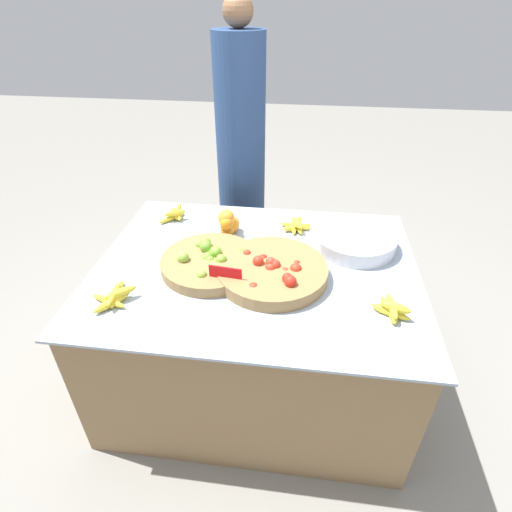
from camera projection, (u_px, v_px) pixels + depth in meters
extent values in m
plane|color=gray|center=(256.00, 371.00, 2.17)|extent=(12.00, 12.00, 0.00)
cube|color=olive|center=(256.00, 325.00, 1.98)|extent=(1.36, 1.07, 0.70)
cube|color=#99A8BC|center=(256.00, 266.00, 1.78)|extent=(1.42, 1.11, 0.01)
cylinder|color=olive|center=(211.00, 263.00, 1.75)|extent=(0.43, 0.43, 0.05)
sphere|color=#7AB238|center=(241.00, 253.00, 1.78)|extent=(0.04, 0.04, 0.04)
sphere|color=#89BC42|center=(202.00, 275.00, 1.63)|extent=(0.04, 0.04, 0.04)
sphere|color=#7AB238|center=(221.00, 260.00, 1.71)|extent=(0.05, 0.05, 0.05)
sphere|color=#6BA333|center=(206.00, 259.00, 1.75)|extent=(0.05, 0.05, 0.05)
sphere|color=#89BC42|center=(200.00, 244.00, 1.82)|extent=(0.04, 0.04, 0.04)
sphere|color=#89BC42|center=(183.00, 257.00, 1.71)|extent=(0.05, 0.05, 0.05)
sphere|color=#89BC42|center=(206.00, 248.00, 1.83)|extent=(0.05, 0.05, 0.05)
sphere|color=#7AB238|center=(205.00, 243.00, 1.80)|extent=(0.05, 0.05, 0.05)
sphere|color=#6BA333|center=(211.00, 249.00, 1.84)|extent=(0.05, 0.05, 0.05)
sphere|color=#6BA333|center=(210.00, 261.00, 1.74)|extent=(0.04, 0.04, 0.04)
sphere|color=#7AB238|center=(212.00, 255.00, 1.77)|extent=(0.05, 0.05, 0.05)
sphere|color=#6BA333|center=(208.00, 257.00, 1.75)|extent=(0.05, 0.05, 0.05)
sphere|color=#6BA333|center=(206.00, 247.00, 1.78)|extent=(0.06, 0.06, 0.06)
sphere|color=#6BA333|center=(198.00, 250.00, 1.83)|extent=(0.04, 0.04, 0.04)
sphere|color=#7AB238|center=(216.00, 252.00, 1.75)|extent=(0.05, 0.05, 0.05)
cylinder|color=olive|center=(272.00, 271.00, 1.69)|extent=(0.47, 0.47, 0.06)
sphere|color=red|center=(291.00, 268.00, 1.70)|extent=(0.04, 0.04, 0.04)
sphere|color=red|center=(263.00, 259.00, 1.74)|extent=(0.05, 0.05, 0.05)
sphere|color=red|center=(297.00, 265.00, 1.70)|extent=(0.04, 0.04, 0.04)
sphere|color=red|center=(285.00, 273.00, 1.66)|extent=(0.05, 0.05, 0.05)
sphere|color=red|center=(275.00, 265.00, 1.67)|extent=(0.05, 0.05, 0.05)
sphere|color=red|center=(258.00, 261.00, 1.68)|extent=(0.05, 0.05, 0.05)
sphere|color=red|center=(270.00, 268.00, 1.67)|extent=(0.04, 0.04, 0.04)
sphere|color=red|center=(287.00, 278.00, 1.58)|extent=(0.04, 0.04, 0.04)
sphere|color=red|center=(247.00, 254.00, 1.76)|extent=(0.04, 0.04, 0.04)
sphere|color=red|center=(296.00, 269.00, 1.66)|extent=(0.05, 0.05, 0.05)
sphere|color=red|center=(271.00, 262.00, 1.67)|extent=(0.04, 0.04, 0.04)
sphere|color=red|center=(253.00, 288.00, 1.57)|extent=(0.04, 0.04, 0.04)
sphere|color=red|center=(259.00, 263.00, 1.74)|extent=(0.04, 0.04, 0.04)
sphere|color=red|center=(290.00, 282.00, 1.56)|extent=(0.05, 0.05, 0.05)
sphere|color=red|center=(270.00, 272.00, 1.69)|extent=(0.05, 0.05, 0.05)
sphere|color=orange|center=(231.00, 224.00, 2.00)|extent=(0.08, 0.08, 0.08)
sphere|color=orange|center=(231.00, 227.00, 1.99)|extent=(0.07, 0.07, 0.07)
sphere|color=orange|center=(227.00, 229.00, 1.97)|extent=(0.07, 0.07, 0.07)
sphere|color=orange|center=(227.00, 223.00, 1.93)|extent=(0.07, 0.07, 0.07)
sphere|color=orange|center=(226.00, 218.00, 1.94)|extent=(0.08, 0.08, 0.08)
cylinder|color=silver|center=(355.00, 240.00, 1.88)|extent=(0.38, 0.38, 0.07)
cube|color=red|center=(226.00, 278.00, 1.61)|extent=(0.14, 0.02, 0.10)
ellipsoid|color=yellow|center=(115.00, 296.00, 1.57)|extent=(0.06, 0.14, 0.03)
ellipsoid|color=yellow|center=(117.00, 291.00, 1.60)|extent=(0.04, 0.14, 0.03)
ellipsoid|color=yellow|center=(112.00, 302.00, 1.54)|extent=(0.12, 0.15, 0.03)
ellipsoid|color=yellow|center=(110.00, 298.00, 1.56)|extent=(0.04, 0.12, 0.03)
ellipsoid|color=yellow|center=(108.00, 301.00, 1.55)|extent=(0.16, 0.08, 0.03)
ellipsoid|color=yellow|center=(114.00, 294.00, 1.55)|extent=(0.04, 0.14, 0.03)
ellipsoid|color=yellow|center=(120.00, 292.00, 1.55)|extent=(0.12, 0.10, 0.03)
ellipsoid|color=yellow|center=(178.00, 214.00, 2.14)|extent=(0.09, 0.14, 0.03)
ellipsoid|color=yellow|center=(175.00, 213.00, 2.15)|extent=(0.09, 0.14, 0.03)
ellipsoid|color=yellow|center=(172.00, 218.00, 2.11)|extent=(0.12, 0.14, 0.03)
ellipsoid|color=yellow|center=(175.00, 213.00, 2.09)|extent=(0.11, 0.08, 0.03)
ellipsoid|color=yellow|center=(178.00, 209.00, 2.15)|extent=(0.04, 0.13, 0.03)
ellipsoid|color=yellow|center=(390.00, 311.00, 1.50)|extent=(0.14, 0.09, 0.03)
ellipsoid|color=yellow|center=(393.00, 314.00, 1.49)|extent=(0.03, 0.11, 0.03)
ellipsoid|color=yellow|center=(392.00, 314.00, 1.49)|extent=(0.13, 0.07, 0.03)
ellipsoid|color=yellow|center=(388.00, 307.00, 1.52)|extent=(0.07, 0.12, 0.03)
ellipsoid|color=yellow|center=(395.00, 307.00, 1.47)|extent=(0.12, 0.07, 0.04)
ellipsoid|color=yellow|center=(392.00, 306.00, 1.49)|extent=(0.04, 0.14, 0.03)
ellipsoid|color=yellow|center=(294.00, 227.00, 2.03)|extent=(0.04, 0.14, 0.03)
ellipsoid|color=yellow|center=(297.00, 227.00, 2.02)|extent=(0.15, 0.09, 0.04)
ellipsoid|color=yellow|center=(295.00, 225.00, 2.04)|extent=(0.04, 0.12, 0.03)
ellipsoid|color=yellow|center=(295.00, 226.00, 2.04)|extent=(0.16, 0.06, 0.03)
ellipsoid|color=yellow|center=(298.00, 228.00, 2.02)|extent=(0.06, 0.13, 0.03)
ellipsoid|color=yellow|center=(298.00, 222.00, 2.02)|extent=(0.05, 0.11, 0.03)
ellipsoid|color=yellow|center=(297.00, 223.00, 2.01)|extent=(0.08, 0.12, 0.03)
cylinder|color=navy|center=(241.00, 172.00, 2.49)|extent=(0.29, 0.29, 1.56)
sphere|color=#896042|center=(238.00, 10.00, 2.01)|extent=(0.16, 0.16, 0.16)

